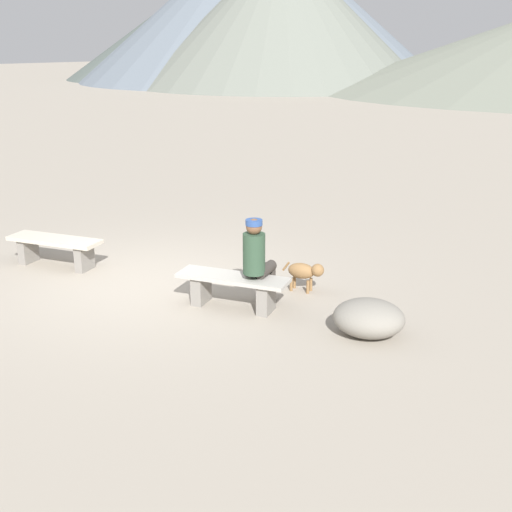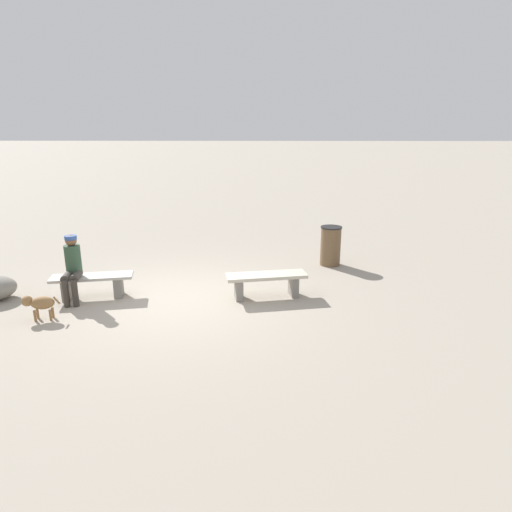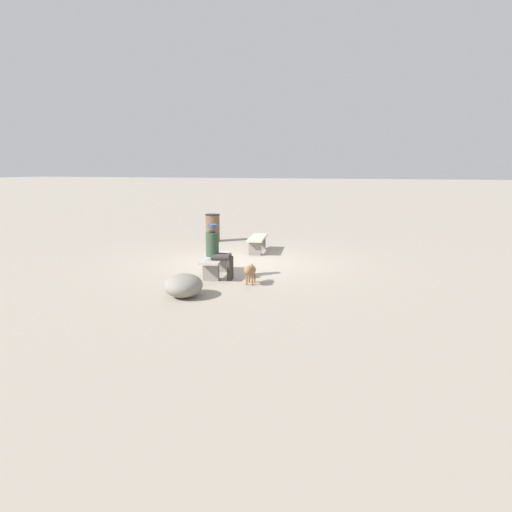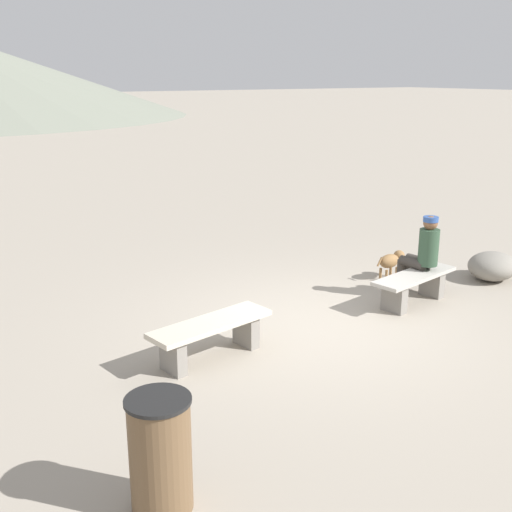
# 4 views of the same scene
# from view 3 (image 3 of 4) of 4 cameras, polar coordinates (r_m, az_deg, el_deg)

# --- Properties ---
(ground) EXTENTS (210.00, 210.00, 0.06)m
(ground) POSITION_cam_3_polar(r_m,az_deg,el_deg) (12.73, -1.77, -0.99)
(ground) COLOR #9E9384
(bench_left) EXTENTS (1.62, 0.74, 0.47)m
(bench_left) POSITION_cam_3_polar(r_m,az_deg,el_deg) (14.35, 0.18, 1.77)
(bench_left) COLOR gray
(bench_left) RESTS_ON ground
(bench_right) EXTENTS (1.59, 0.73, 0.45)m
(bench_right) POSITION_cam_3_polar(r_m,az_deg,el_deg) (11.21, -4.88, -0.88)
(bench_right) COLOR gray
(bench_right) RESTS_ON ground
(seated_person) EXTENTS (0.37, 0.62, 1.27)m
(seated_person) POSITION_cam_3_polar(r_m,az_deg,el_deg) (10.82, -4.76, 0.97)
(seated_person) COLOR #2D4733
(seated_person) RESTS_ON ground
(dog) EXTENTS (0.64, 0.28, 0.44)m
(dog) POSITION_cam_3_polar(r_m,az_deg,el_deg) (10.35, -0.73, -1.79)
(dog) COLOR olive
(dog) RESTS_ON ground
(trash_bin) EXTENTS (0.51, 0.51, 0.95)m
(trash_bin) POSITION_cam_3_polar(r_m,az_deg,el_deg) (16.55, -5.23, 3.41)
(trash_bin) COLOR brown
(trash_bin) RESTS_ON ground
(boulder) EXTENTS (1.06, 0.98, 0.46)m
(boulder) POSITION_cam_3_polar(r_m,az_deg,el_deg) (9.49, -8.70, -3.52)
(boulder) COLOR gray
(boulder) RESTS_ON ground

